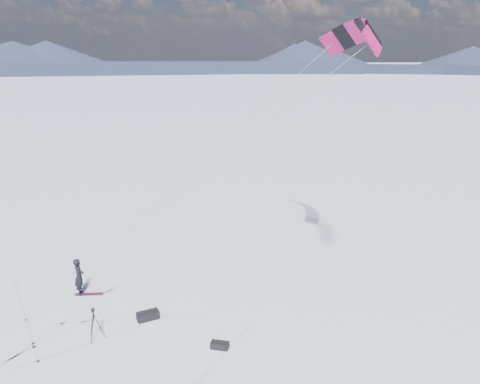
{
  "coord_description": "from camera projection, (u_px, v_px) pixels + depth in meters",
  "views": [
    {
      "loc": [
        4.09,
        -18.26,
        11.16
      ],
      "look_at": [
        5.83,
        3.5,
        4.82
      ],
      "focal_mm": 35.0,
      "sensor_mm": 36.0,
      "label": 1
    }
  ],
  "objects": [
    {
      "name": "snowboard",
      "position": [
        89.0,
        294.0,
        22.78
      ],
      "size": [
        1.35,
        0.28,
        0.04
      ],
      "primitive_type": "cube",
      "rotation": [
        0.0,
        0.0,
        -0.02
      ],
      "color": "#7E1B4C",
      "rests_on": "ground"
    },
    {
      "name": "horizon_hills",
      "position": [
        104.0,
        227.0,
        19.03
      ],
      "size": [
        704.84,
        706.81,
        10.22
      ],
      "color": "black",
      "rests_on": "ground"
    },
    {
      "name": "snowkiter",
      "position": [
        81.0,
        294.0,
        22.84
      ],
      "size": [
        0.6,
        0.77,
        1.86
      ],
      "primitive_type": "imported",
      "rotation": [
        0.0,
        0.0,
        1.82
      ],
      "color": "black",
      "rests_on": "ground"
    },
    {
      "name": "power_kite",
      "position": [
        355.0,
        38.0,
        21.74
      ],
      "size": [
        14.47,
        5.38,
        11.72
      ],
      "color": "#B81258",
      "rests_on": "ground"
    },
    {
      "name": "tripod",
      "position": [
        94.0,
        319.0,
        18.97
      ],
      "size": [
        0.66,
        0.67,
        1.39
      ],
      "rotation": [
        0.0,
        0.0,
        0.26
      ],
      "color": "black",
      "rests_on": "ground"
    },
    {
      "name": "ground",
      "position": [
        113.0,
        324.0,
        20.28
      ],
      "size": [
        1800.0,
        1800.0,
        0.0
      ],
      "primitive_type": "plane",
      "color": "white"
    },
    {
      "name": "gear_bag_a",
      "position": [
        148.0,
        315.0,
        20.59
      ],
      "size": [
        1.06,
        0.78,
        0.43
      ],
      "rotation": [
        0.0,
        0.0,
        0.4
      ],
      "color": "black",
      "rests_on": "ground"
    },
    {
      "name": "gear_bag_b",
      "position": [
        220.0,
        345.0,
        18.55
      ],
      "size": [
        0.79,
        0.55,
        0.33
      ],
      "rotation": [
        0.0,
        0.0,
        -0.31
      ],
      "color": "black",
      "rests_on": "ground"
    },
    {
      "name": "snow_tracks",
      "position": [
        120.0,
        323.0,
        20.31
      ],
      "size": [
        17.62,
        10.25,
        0.01
      ],
      "color": "silver",
      "rests_on": "ground"
    }
  ]
}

